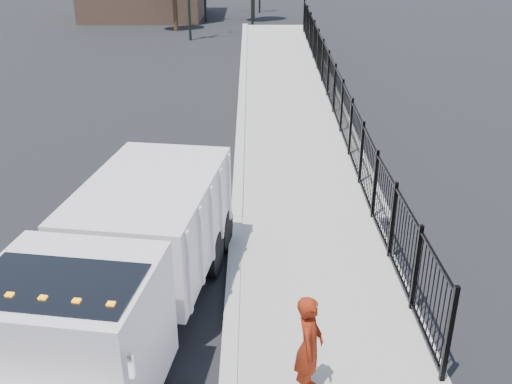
{
  "coord_description": "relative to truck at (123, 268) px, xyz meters",
  "views": [
    {
      "loc": [
        0.41,
        -9.31,
        6.89
      ],
      "look_at": [
        0.49,
        2.0,
        1.75
      ],
      "focal_mm": 40.0,
      "sensor_mm": 36.0,
      "label": 1
    }
  ],
  "objects": [
    {
      "name": "ground",
      "position": [
        1.89,
        0.67,
        -1.49
      ],
      "size": [
        120.0,
        120.0,
        0.0
      ],
      "primitive_type": "plane",
      "color": "black",
      "rests_on": "ground"
    },
    {
      "name": "sidewalk",
      "position": [
        3.81,
        -1.33,
        -1.43
      ],
      "size": [
        3.55,
        12.0,
        0.12
      ],
      "primitive_type": "cube",
      "color": "#9E998E",
      "rests_on": "ground"
    },
    {
      "name": "curb",
      "position": [
        1.89,
        -1.33,
        -1.41
      ],
      "size": [
        0.3,
        12.0,
        0.16
      ],
      "primitive_type": "cube",
      "color": "#ADAAA3",
      "rests_on": "ground"
    },
    {
      "name": "ramp",
      "position": [
        4.01,
        16.67,
        -1.49
      ],
      "size": [
        3.95,
        24.06,
        3.19
      ],
      "primitive_type": "cube",
      "rotation": [
        0.06,
        0.0,
        0.0
      ],
      "color": "#9E998E",
      "rests_on": "ground"
    },
    {
      "name": "iron_fence",
      "position": [
        5.44,
        12.67,
        -0.59
      ],
      "size": [
        0.1,
        28.0,
        1.8
      ],
      "primitive_type": "cube",
      "color": "black",
      "rests_on": "ground"
    },
    {
      "name": "truck",
      "position": [
        0.0,
        0.0,
        0.0
      ],
      "size": [
        3.62,
        8.01,
        2.65
      ],
      "rotation": [
        0.0,
        0.0,
        -0.15
      ],
      "color": "black",
      "rests_on": "ground"
    },
    {
      "name": "worker",
      "position": [
        3.18,
        -1.55,
        -0.47
      ],
      "size": [
        0.56,
        0.73,
        1.79
      ],
      "primitive_type": "imported",
      "rotation": [
        0.0,
        0.0,
        1.35
      ],
      "color": "maroon",
      "rests_on": "sidewalk"
    }
  ]
}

